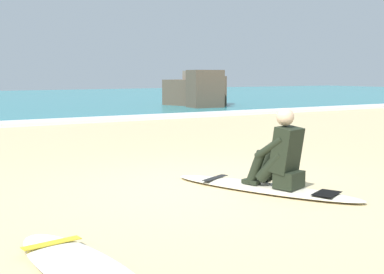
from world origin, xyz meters
The scene contains 6 objects.
ground_plane centered at (0.00, 0.00, 0.00)m, with size 80.00×80.00×0.00m, color #CCB584.
breaking_foam centered at (0.00, 9.20, 0.06)m, with size 80.00×0.90×0.11m, color white.
surfboard_main centered at (0.61, -0.48, 0.04)m, with size 1.50×2.49×0.08m.
surfer_seated centered at (0.71, -0.67, 0.44)m, with size 0.53×0.77×0.95m.
surfboard_spare_near centered at (-2.14, -1.83, 0.04)m, with size 0.76×1.90×0.08m.
rock_outcrop_distant centered at (7.79, 12.80, 0.69)m, with size 2.68×3.18×1.57m.
Camera 1 is at (-3.23, -5.24, 1.42)m, focal length 47.19 mm.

